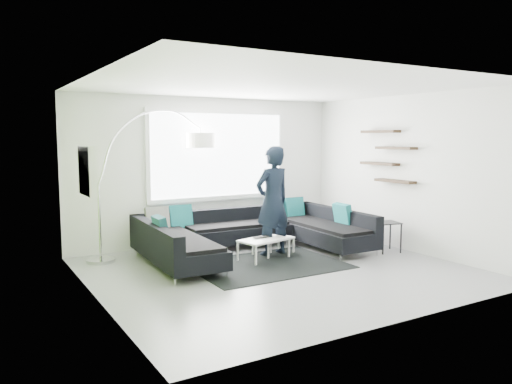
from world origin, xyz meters
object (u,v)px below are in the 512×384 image
person (273,201)px  side_table (387,237)px  arc_lamp (98,185)px  sectional_sofa (255,235)px  coffee_table (269,247)px  laptop (262,238)px

person → side_table: bearing=148.9°
arc_lamp → person: arc_lamp is taller
sectional_sofa → coffee_table: bearing=-59.6°
coffee_table → arc_lamp: bearing=143.1°
person → laptop: size_ratio=6.28×
side_table → person: (-1.89, 0.85, 0.68)m
coffee_table → person: (0.13, 0.10, 0.77)m
sectional_sofa → side_table: bearing=-22.6°
sectional_sofa → side_table: sectional_sofa is taller
person → arc_lamp: bearing=-27.5°
coffee_table → side_table: side_table is taller
sectional_sofa → coffee_table: (0.13, -0.25, -0.18)m
arc_lamp → laptop: arc_lamp is taller
side_table → laptop: (-2.20, 0.69, 0.09)m
sectional_sofa → laptop: (-0.05, -0.31, 0.00)m
side_table → person: person is taller
sectional_sofa → laptop: 0.31m
person → laptop: person is taller
arc_lamp → person: size_ratio=1.34×
side_table → laptop: 2.31m
person → coffee_table: bearing=28.7°
sectional_sofa → coffee_table: 0.33m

